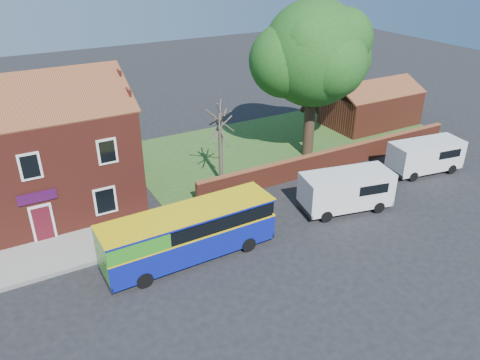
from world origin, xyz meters
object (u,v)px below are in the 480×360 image
bus (184,233)px  van_near (346,189)px  van_far (426,155)px  large_tree (313,56)px

bus → van_near: bus is taller
van_far → bus: bearing=-167.7°
van_far → large_tree: (-5.47, 6.75, 6.31)m
bus → van_near: (10.75, -0.04, -0.22)m
bus → large_tree: 17.08m
bus → van_far: bearing=2.6°
bus → van_far: 19.32m
van_near → van_far: (8.52, 1.36, -0.07)m
van_near → van_far: van_near is taller
bus → van_near: bearing=-1.6°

